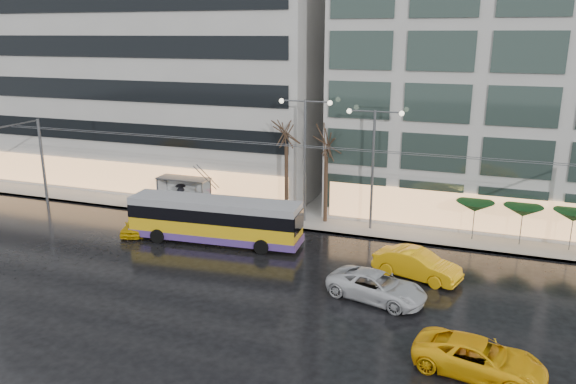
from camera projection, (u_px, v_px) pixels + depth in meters
The scene contains 22 objects.
ground at pixel (215, 275), 32.98m from camera, with size 140.00×140.00×0.00m, color black.
sidewalk at pixel (317, 209), 44.97m from camera, with size 80.00×10.00×0.15m, color gray.
kerb at pixel (297, 229), 40.49m from camera, with size 80.00×0.10×0.15m, color slate.
building_left at pixel (150, 61), 52.34m from camera, with size 34.00×14.00×22.00m, color #A4A19C.
building_right at pixel (564, 48), 40.52m from camera, with size 32.00×14.00×25.00m, color #A4A19C.
trolleybus at pixel (215, 221), 37.75m from camera, with size 11.90×4.82×5.45m.
catenary at pixel (278, 175), 38.67m from camera, with size 42.24×5.12×7.00m.
bus_shelter at pixel (181, 185), 44.85m from camera, with size 4.20×1.60×2.51m.
street_lamp_near at pixel (305, 144), 40.46m from camera, with size 3.96×0.36×9.03m.
street_lamp_far at pixel (373, 152), 38.91m from camera, with size 3.96×0.36×8.53m.
tree_a at pixel (286, 127), 40.83m from camera, with size 3.20×3.20×8.40m.
tree_b at pixel (327, 139), 40.22m from camera, with size 3.20×3.20×7.70m.
parasol_a at pixel (475, 207), 37.70m from camera, with size 2.50×2.50×2.65m.
parasol_b at pixel (523, 211), 36.72m from camera, with size 2.50×2.50×2.65m.
parasol_c at pixel (574, 216), 35.74m from camera, with size 2.50×2.50×2.65m.
taxi_a at pixel (138, 224), 39.79m from camera, with size 1.56×3.87×1.32m, color gold.
taxi_b at pixel (417, 264), 32.37m from camera, with size 1.75×5.01×1.65m, color #FFB00D.
taxi_c at pixel (479, 358), 23.20m from camera, with size 2.46×5.33×1.48m, color #FFB90D.
sedan_silver at pixel (377, 286), 29.76m from camera, with size 2.45×5.31×1.47m, color silver.
pedestrian_a at pixel (210, 198), 42.73m from camera, with size 1.23×1.24×2.19m.
pedestrian_b at pixel (228, 195), 45.44m from camera, with size 1.00×0.89×1.72m.
pedestrian_c at pixel (181, 195), 44.51m from camera, with size 1.19×0.84×2.11m.
Camera 1 is at (14.37, -27.13, 13.69)m, focal length 35.00 mm.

